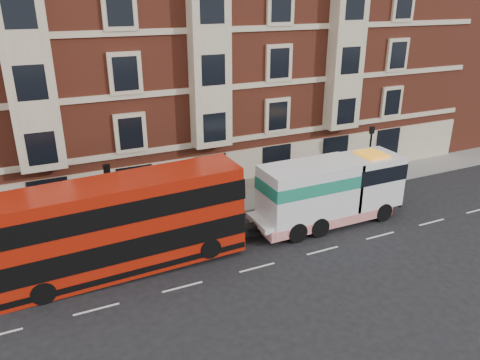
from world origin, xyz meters
name	(u,v)px	position (x,y,z in m)	size (l,w,h in m)	color
ground	(257,268)	(0.00, 0.00, 0.00)	(120.00, 120.00, 0.00)	black
sidewalk	(204,209)	(0.00, 7.50, 0.07)	(90.00, 3.00, 0.15)	slate
victorian_terrace	(169,38)	(0.50, 15.00, 10.07)	(45.00, 12.00, 20.40)	brown
lamp_post_west	(110,196)	(-6.00, 6.20, 2.68)	(0.35, 0.15, 4.35)	black
lamp_post_east	(370,152)	(12.00, 6.20, 2.68)	(0.35, 0.15, 4.35)	black
double_decker_bus	(123,224)	(-6.00, 2.68, 2.55)	(11.91, 2.73, 4.82)	#A51909
tow_truck	(328,191)	(6.06, 2.68, 2.11)	(9.53, 2.82, 3.97)	white
pedestrian	(69,232)	(-8.34, 6.15, 0.98)	(0.61, 0.40, 1.66)	black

